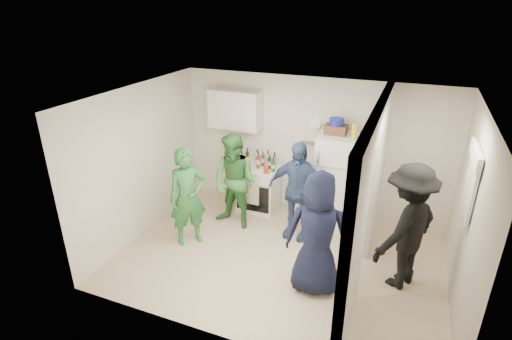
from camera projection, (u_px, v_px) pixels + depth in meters
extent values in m
plane|color=#C9B38E|center=(279.00, 259.00, 6.15)|extent=(4.80, 4.80, 0.00)
plane|color=silver|center=(312.00, 148.00, 7.09)|extent=(4.80, 0.00, 4.80)
plane|color=silver|center=(229.00, 251.00, 4.20)|extent=(4.80, 0.00, 4.80)
plane|color=silver|center=(141.00, 162.00, 6.48)|extent=(0.00, 3.40, 3.40)
plane|color=silver|center=(469.00, 219.00, 4.82)|extent=(0.00, 3.40, 3.40)
plane|color=white|center=(283.00, 99.00, 5.15)|extent=(4.80, 4.80, 0.00)
cube|color=silver|center=(377.00, 170.00, 6.17)|extent=(0.12, 1.20, 2.50)
cube|color=silver|center=(353.00, 245.00, 4.30)|extent=(0.12, 1.20, 2.50)
cube|color=silver|center=(377.00, 124.00, 4.81)|extent=(0.12, 1.00, 0.40)
cube|color=white|center=(259.00, 188.00, 7.44)|extent=(0.72, 0.60, 0.86)
cube|color=silver|center=(235.00, 109.00, 7.18)|extent=(0.95, 0.34, 0.70)
cube|color=white|center=(337.00, 182.00, 6.76)|extent=(0.68, 0.66, 1.66)
cube|color=brown|center=(336.00, 129.00, 6.48)|extent=(0.35, 0.25, 0.15)
cylinder|color=#151D93|center=(336.00, 122.00, 6.42)|extent=(0.24, 0.24, 0.11)
cylinder|color=yellow|center=(355.00, 131.00, 6.22)|extent=(0.09, 0.09, 0.25)
cylinder|color=white|center=(316.00, 124.00, 6.88)|extent=(0.22, 0.02, 0.22)
cube|color=olive|center=(311.00, 143.00, 7.01)|extent=(0.35, 0.08, 0.03)
cube|color=black|center=(473.00, 182.00, 4.84)|extent=(0.03, 0.70, 0.80)
cube|color=white|center=(471.00, 182.00, 4.84)|extent=(0.04, 0.76, 0.86)
cube|color=white|center=(475.00, 155.00, 4.71)|extent=(0.04, 0.82, 0.18)
cylinder|color=yellow|center=(248.00, 164.00, 7.08)|extent=(0.09, 0.09, 0.25)
cylinder|color=red|center=(266.00, 170.00, 7.00)|extent=(0.09, 0.09, 0.12)
imported|color=#2E732F|center=(188.00, 197.00, 6.29)|extent=(0.69, 0.69, 1.61)
imported|color=#3A8239|center=(235.00, 182.00, 6.75)|extent=(0.91, 0.77, 1.67)
imported|color=#364875|center=(297.00, 191.00, 6.44)|extent=(1.00, 0.46, 1.68)
imported|color=black|center=(317.00, 234.00, 5.20)|extent=(0.94, 0.71, 1.74)
imported|color=black|center=(407.00, 227.00, 5.30)|extent=(1.17, 1.34, 1.80)
cylinder|color=brown|center=(247.00, 155.00, 7.43)|extent=(0.07, 0.07, 0.29)
cylinder|color=#154115|center=(247.00, 160.00, 7.20)|extent=(0.06, 0.06, 0.29)
cylinder|color=white|center=(257.00, 157.00, 7.38)|extent=(0.08, 0.08, 0.28)
cylinder|color=#662F11|center=(258.00, 160.00, 7.17)|extent=(0.07, 0.07, 0.31)
cylinder|color=silver|center=(268.00, 157.00, 7.33)|extent=(0.07, 0.07, 0.29)
cylinder|color=black|center=(269.00, 162.00, 7.18)|extent=(0.07, 0.07, 0.26)
cylinder|color=olive|center=(275.00, 160.00, 7.23)|extent=(0.07, 0.07, 0.29)
cylinder|color=silver|center=(242.00, 159.00, 7.21)|extent=(0.07, 0.07, 0.31)
cylinder|color=#542D0E|center=(263.00, 159.00, 7.28)|extent=(0.06, 0.06, 0.28)
cylinder|color=#1C5228|center=(273.00, 165.00, 7.05)|extent=(0.07, 0.07, 0.26)
cylinder|color=brown|center=(248.00, 158.00, 7.35)|extent=(0.06, 0.06, 0.25)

